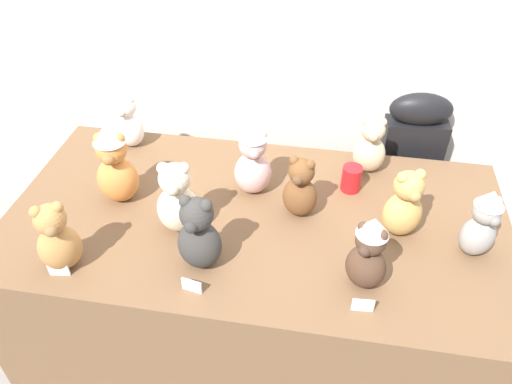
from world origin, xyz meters
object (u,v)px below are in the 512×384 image
Objects in this scene: teddy_bear_ginger at (115,164)px; teddy_bear_snow at (128,122)px; teddy_bear_charcoal at (199,235)px; teddy_bear_caramel at (57,239)px; teddy_bear_ash at (482,224)px; party_cup_red at (351,178)px; teddy_bear_honey at (404,205)px; display_table at (256,279)px; teddy_bear_cocoa at (368,254)px; teddy_bear_cream at (177,200)px; instrument_case at (403,183)px; teddy_bear_sand at (370,147)px; teddy_bear_blush at (253,159)px; teddy_bear_chestnut at (300,189)px.

teddy_bear_ginger is 1.36× the size of teddy_bear_snow.
teddy_bear_caramel is (-0.46, -0.09, -0.01)m from teddy_bear_charcoal.
teddy_bear_ash reaches higher than party_cup_red.
teddy_bear_charcoal is at bearing 163.85° from teddy_bear_ash.
teddy_bear_charcoal is 0.74m from teddy_bear_honey.
display_table is 6.54× the size of teddy_bear_cocoa.
teddy_bear_honey is (0.81, 0.12, -0.01)m from teddy_bear_cream.
teddy_bear_snow reaches higher than instrument_case.
teddy_bear_ash reaches higher than teddy_bear_sand.
teddy_bear_ash is (0.37, -0.43, 0.02)m from teddy_bear_sand.
teddy_bear_cream is 2.76× the size of party_cup_red.
teddy_bear_cocoa is at bearing -60.35° from teddy_bear_blush.
teddy_bear_cocoa is 1.04× the size of teddy_bear_honey.
teddy_bear_ginger reaches higher than teddy_bear_sand.
teddy_bear_chestnut is 0.74× the size of teddy_bear_ginger.
teddy_bear_ginger reaches higher than teddy_bear_snow.
teddy_bear_cocoa is at bearing -93.37° from teddy_bear_sand.
party_cup_red is (0.19, 0.18, -0.07)m from teddy_bear_chestnut.
teddy_bear_sand reaches higher than instrument_case.
display_table is 0.60m from party_cup_red.
teddy_bear_caramel is at bearing 163.08° from teddy_bear_ash.
teddy_bear_cream is at bearing -156.75° from display_table.
party_cup_red is at bearing 52.14° from teddy_bear_charcoal.
teddy_bear_caramel is 0.42m from teddy_bear_cream.
teddy_bear_snow is at bearing -174.25° from instrument_case.
teddy_bear_ginger reaches higher than teddy_bear_chestnut.
teddy_bear_caramel is at bearing 173.87° from teddy_bear_honey.
teddy_bear_cocoa is (-0.39, -0.21, 0.01)m from teddy_bear_ash.
teddy_bear_ash is (0.94, 0.22, -0.00)m from teddy_bear_charcoal.
teddy_bear_cream is at bearing -146.76° from teddy_bear_chestnut.
teddy_bear_honey reaches higher than teddy_bear_sand.
teddy_bear_ash is 1.01× the size of teddy_bear_caramel.
teddy_bear_chestnut is (-0.48, -0.58, 0.37)m from instrument_case.
teddy_bear_ginger is 1.24× the size of teddy_bear_honey.
teddy_bear_blush is at bearing -168.66° from party_cup_red.
teddy_bear_blush reaches higher than teddy_bear_honey.
party_cup_red is at bearing 117.70° from teddy_bear_ash.
teddy_bear_cream is at bearing 153.87° from teddy_bear_ash.
teddy_bear_charcoal is 0.47m from teddy_bear_caramel.
teddy_bear_caramel is at bearing -146.46° from instrument_case.
teddy_bear_blush reaches higher than display_table.
teddy_bear_sand is 0.57m from teddy_bear_ash.
teddy_bear_ash reaches higher than display_table.
teddy_bear_snow is at bearing 95.58° from teddy_bear_ginger.
instrument_case is at bearing 47.49° from teddy_bear_sand.
teddy_bear_cocoa reaches higher than teddy_bear_honey.
display_table is 6.38× the size of teddy_bear_cream.
party_cup_red is at bearing -130.34° from instrument_case.
teddy_bear_ginger is 0.38m from teddy_bear_caramel.
teddy_bear_caramel is at bearing -153.26° from teddy_bear_cream.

